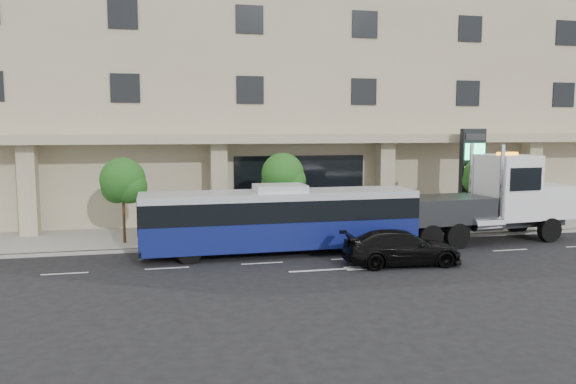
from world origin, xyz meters
name	(u,v)px	position (x,y,z in m)	size (l,w,h in m)	color
ground	(340,251)	(0.00, 0.00, 0.00)	(120.00, 120.00, 0.00)	black
sidewalk	(312,231)	(0.00, 5.00, 0.07)	(120.00, 6.00, 0.15)	gray
curb	(328,242)	(0.00, 2.00, 0.07)	(120.00, 0.30, 0.15)	gray
convention_center	(275,70)	(0.00, 15.42, 9.97)	(60.00, 17.60, 20.00)	tan
tree_left	(123,183)	(-9.97, 3.59, 3.11)	(2.27, 2.20, 4.22)	#422B19
tree_mid	(283,177)	(-1.97, 3.59, 3.26)	(2.28, 2.20, 4.38)	#422B19
tree_right	(482,177)	(9.53, 3.59, 3.04)	(2.10, 2.00, 4.04)	#422B19
city_bus	(280,218)	(-2.85, 0.25, 1.64)	(12.71, 2.81, 3.21)	black
tow_truck	(489,201)	(8.25, 0.78, 2.05)	(11.00, 3.44, 4.99)	#2D3033
black_sedan	(402,248)	(1.76, -3.01, 0.73)	(2.06, 5.06, 1.47)	black
signage_pylon	(472,177)	(9.39, 4.45, 3.01)	(1.41, 0.55, 5.62)	black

